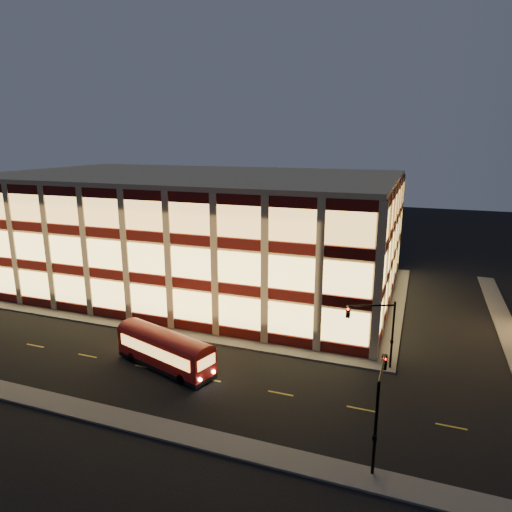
% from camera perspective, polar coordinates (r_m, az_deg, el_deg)
% --- Properties ---
extents(ground, '(200.00, 200.00, 0.00)m').
position_cam_1_polar(ground, '(47.36, -13.72, -9.33)').
color(ground, black).
rests_on(ground, ground).
extents(sidewalk_office_south, '(54.00, 2.00, 0.15)m').
position_cam_1_polar(sidewalk_office_south, '(49.71, -16.00, -8.23)').
color(sidewalk_office_south, '#514F4C').
rests_on(sidewalk_office_south, ground).
extents(sidewalk_office_east, '(2.00, 30.00, 0.15)m').
position_cam_1_polar(sidewalk_office_east, '(55.92, 17.10, -5.75)').
color(sidewalk_office_east, '#514F4C').
rests_on(sidewalk_office_east, ground).
extents(sidewalk_tower_west, '(2.00, 30.00, 0.15)m').
position_cam_1_polar(sidewalk_tower_west, '(56.63, 28.32, -6.64)').
color(sidewalk_tower_west, '#514F4C').
rests_on(sidewalk_tower_west, ground).
extents(sidewalk_near, '(100.00, 2.00, 0.15)m').
position_cam_1_polar(sidewalk_near, '(38.49, -24.87, -16.06)').
color(sidewalk_near, '#514F4C').
rests_on(sidewalk_near, ground).
extents(office_building, '(50.45, 30.45, 14.50)m').
position_cam_1_polar(office_building, '(60.58, -7.61, 3.35)').
color(office_building, tan).
rests_on(office_building, ground).
extents(traffic_signal_far, '(3.79, 1.87, 6.00)m').
position_cam_1_polar(traffic_signal_far, '(38.87, 14.83, -8.20)').
color(traffic_signal_far, black).
rests_on(traffic_signal_far, ground).
extents(traffic_signal_near, '(0.32, 4.45, 6.00)m').
position_cam_1_polar(traffic_signal_near, '(28.69, 15.16, -16.77)').
color(traffic_signal_near, black).
rests_on(traffic_signal_near, ground).
extents(trolley_bus, '(9.84, 5.16, 3.24)m').
position_cam_1_polar(trolley_bus, '(39.64, -11.34, -11.20)').
color(trolley_bus, '#9A0C08').
rests_on(trolley_bus, ground).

